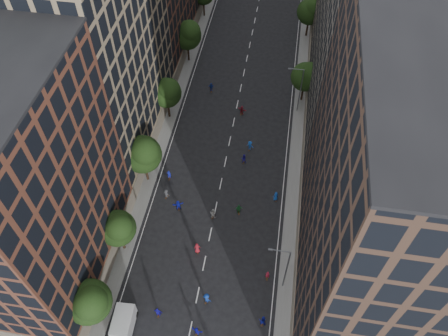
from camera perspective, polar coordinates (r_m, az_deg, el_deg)
name	(u,v)px	position (r m, az deg, el deg)	size (l,w,h in m)	color
ground	(233,124)	(75.25, 1.22, 5.77)	(240.00, 240.00, 0.00)	black
sidewalk_left	(175,88)	(82.52, -6.41, 10.37)	(4.00, 105.00, 0.15)	slate
sidewalk_right	(305,102)	(80.48, 10.59, 8.48)	(4.00, 105.00, 0.15)	slate
bldg_left_a	(22,195)	(51.97, -24.85, -3.17)	(14.00, 22.00, 30.00)	brown
bldg_left_b	(95,47)	(65.27, -16.55, 14.91)	(14.00, 26.00, 34.00)	#877458
bldg_right_a	(388,194)	(46.47, 20.63, -3.25)	(14.00, 30.00, 36.00)	#422E23
bldg_right_b	(370,38)	(68.62, 18.53, 15.78)	(14.00, 28.00, 33.00)	#615B50
tree_left_0	(90,302)	(53.30, -17.13, -16.40)	(5.20, 5.20, 8.83)	black
tree_left_1	(118,228)	(57.52, -13.67, -7.61)	(4.80, 4.80, 8.21)	black
tree_left_2	(143,154)	(63.31, -10.50, 1.87)	(5.60, 5.60, 9.45)	black
tree_left_3	(167,92)	(73.03, -7.43, 9.84)	(5.00, 5.00, 8.58)	black
tree_left_4	(188,34)	(85.08, -4.75, 17.03)	(5.40, 5.40, 9.08)	black
tree_right_a	(307,76)	(77.15, 10.75, 11.75)	(5.00, 5.00, 8.39)	black
tree_right_b	(311,10)	(93.48, 11.32, 19.53)	(5.20, 5.20, 8.83)	black
streetlamp_near	(285,267)	(54.23, 7.98, -12.72)	(2.64, 0.22, 9.06)	#595B60
streetlamp_far	(299,88)	(75.18, 9.82, 10.23)	(2.64, 0.22, 9.06)	#595B60
cargo_van	(123,327)	(56.24, -13.11, -19.58)	(2.65, 5.21, 2.71)	silver
skater_2	(263,320)	(55.93, 5.06, -19.22)	(0.90, 0.70, 1.86)	#111791
skater_3	(207,298)	(56.77, -2.26, -16.67)	(1.18, 0.68, 1.83)	navy
skater_4	(158,312)	(56.68, -8.61, -18.11)	(1.07, 0.45, 1.83)	#1D16B4
skater_5	(197,331)	(55.60, -3.58, -20.50)	(1.39, 0.44, 1.50)	#1616B8
skater_6	(197,248)	(59.84, -3.52, -10.41)	(0.92, 0.60, 1.89)	maroon
skater_7	(267,275)	(58.42, 5.69, -13.75)	(0.57, 0.37, 1.56)	#AF1D35
skater_8	(213,213)	(62.64, -1.46, -5.95)	(0.89, 0.70, 1.84)	#B4B4AF
skater_9	(166,194)	(65.26, -7.53, -3.36)	(1.04, 0.60, 1.61)	#404145
skater_10	(239,209)	(63.00, 1.94, -5.40)	(1.12, 0.47, 1.92)	#206D31
skater_11	(178,205)	(63.80, -6.00, -4.84)	(1.64, 0.52, 1.77)	#151DAD
skater_12	(276,196)	(64.85, 6.78, -3.69)	(0.82, 0.53, 1.67)	#1548AC
skater_13	(169,175)	(67.33, -7.20, -0.88)	(0.62, 0.41, 1.70)	#131C9B
skater_14	(244,159)	(68.90, 2.58, 1.22)	(0.83, 0.65, 1.72)	#191292
skater_15	(250,146)	(70.71, 3.41, 2.91)	(1.15, 0.66, 1.78)	#164CB5
skater_16	(211,87)	(80.88, -1.67, 10.49)	(1.06, 0.44, 1.82)	#132E9B
skater_17	(242,110)	(76.46, 2.33, 7.53)	(1.60, 0.51, 1.72)	maroon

